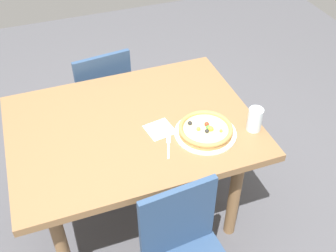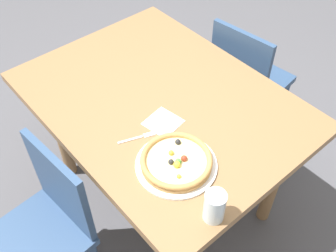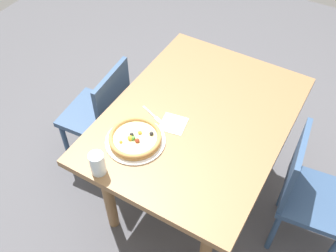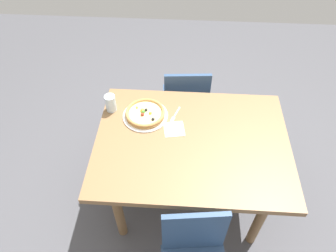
% 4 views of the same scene
% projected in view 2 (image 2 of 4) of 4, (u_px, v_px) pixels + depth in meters
% --- Properties ---
extents(ground_plane, '(6.00, 6.00, 0.00)m').
position_uv_depth(ground_plane, '(163.00, 192.00, 2.43)').
color(ground_plane, '#4C4C51').
extents(dining_table, '(1.33, 0.99, 0.78)m').
position_uv_depth(dining_table, '(161.00, 113.00, 1.94)').
color(dining_table, olive).
rests_on(dining_table, ground).
extents(chair_near, '(0.43, 0.43, 0.87)m').
position_uv_depth(chair_near, '(46.00, 227.00, 1.74)').
color(chair_near, navy).
rests_on(chair_near, ground).
extents(chair_far, '(0.44, 0.44, 0.87)m').
position_uv_depth(chair_far, '(246.00, 79.00, 2.42)').
color(chair_far, navy).
rests_on(chair_far, ground).
extents(plate, '(0.33, 0.33, 0.01)m').
position_uv_depth(plate, '(176.00, 165.00, 1.59)').
color(plate, white).
rests_on(plate, dining_table).
extents(pizza, '(0.29, 0.29, 0.05)m').
position_uv_depth(pizza, '(176.00, 161.00, 1.57)').
color(pizza, '#B78447').
rests_on(pizza, plate).
extents(fork, '(0.07, 0.16, 0.00)m').
position_uv_depth(fork, '(140.00, 137.00, 1.69)').
color(fork, silver).
rests_on(fork, dining_table).
extents(drinking_glass, '(0.08, 0.08, 0.13)m').
position_uv_depth(drinking_glass, '(214.00, 206.00, 1.38)').
color(drinking_glass, silver).
rests_on(drinking_glass, dining_table).
extents(napkin, '(0.16, 0.16, 0.00)m').
position_uv_depth(napkin, '(163.00, 122.00, 1.75)').
color(napkin, white).
rests_on(napkin, dining_table).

